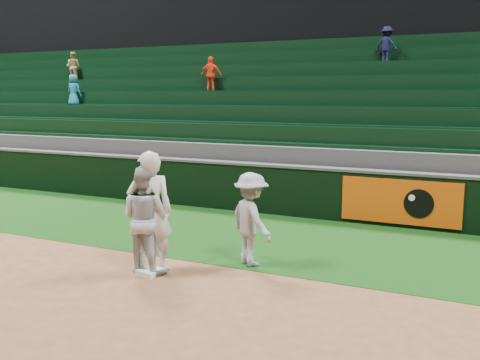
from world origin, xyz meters
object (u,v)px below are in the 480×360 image
Objects in this scene: first_base at (151,272)px; baserunner at (145,219)px; first_baseman at (150,212)px; base_coach at (251,219)px.

baserunner is at bearing 145.24° from first_base.
baserunner is (-0.06, -0.05, -0.12)m from first_baseman.
base_coach is at bearing 41.85° from first_base.
first_baseman is at bearing -137.37° from baserunner.
first_baseman is (-0.10, 0.16, 0.98)m from first_base.
first_baseman is at bearing 69.54° from base_coach.
baserunner is 1.11× the size of base_coach.
baserunner is at bearing -0.87° from first_baseman.
baserunner reaches higher than first_base.
first_baseman is 1.26× the size of base_coach.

